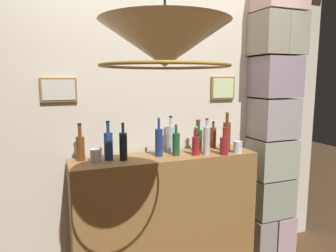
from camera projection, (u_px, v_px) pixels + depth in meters
The scene contains 19 objects.
panelled_rear_partition at pixel (155, 110), 2.69m from camera, with size 3.59×0.15×2.75m.
stone_pillar at pixel (271, 116), 2.95m from camera, with size 0.46×0.38×2.68m.
bar_shelf_unit at pixel (166, 219), 2.58m from camera, with size 1.52×0.37×1.10m, color olive.
liquor_bottle_sherry at pixel (80, 147), 2.33m from camera, with size 0.06×0.06×0.29m.
liquor_bottle_scotch at pixel (159, 142), 2.47m from camera, with size 0.06×0.06×0.32m.
liquor_bottle_whiskey at pixel (213, 137), 2.80m from camera, with size 0.06×0.06×0.24m.
liquor_bottle_port at pixel (196, 145), 2.51m from camera, with size 0.06×0.06×0.23m.
liquor_bottle_vermouth at pixel (198, 139), 2.67m from camera, with size 0.08×0.08×0.27m.
liquor_bottle_rum at pixel (108, 145), 2.35m from camera, with size 0.07×0.07×0.30m.
liquor_bottle_brandy at pixel (176, 143), 2.50m from camera, with size 0.06×0.06×0.26m.
liquor_bottle_tequila at pixel (227, 136), 2.63m from camera, with size 0.06×0.06×0.34m.
liquor_bottle_vodka at pixel (207, 140), 2.52m from camera, with size 0.06×0.06×0.30m.
liquor_bottle_rye at pixel (123, 146), 2.34m from camera, with size 0.06×0.06×0.29m.
liquor_bottle_mezcal at pixel (171, 138), 2.64m from camera, with size 0.06×0.06×0.31m.
liquor_bottle_bourbon at pixel (224, 145), 2.52m from camera, with size 0.07×0.07×0.23m.
glass_tumbler_rocks at pixel (226, 142), 2.85m from camera, with size 0.08×0.08×0.07m.
glass_tumbler_highball at pixel (238, 147), 2.59m from camera, with size 0.07×0.07×0.10m.
glass_tumbler_shot at pixel (95, 155), 2.32m from camera, with size 0.08×0.08×0.09m.
pendant_lamp at pixel (165, 46), 1.48m from camera, with size 0.64×0.64×0.52m.
Camera 1 is at (-0.87, -1.45, 1.71)m, focal length 32.97 mm.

